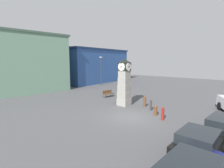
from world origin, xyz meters
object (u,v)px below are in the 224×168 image
(bollard_near_tower, at_px, (163,113))
(bollard_far_row, at_px, (151,105))
(bollard_mid_row, at_px, (156,110))
(car_near_tower, at_px, (199,143))
(bench, at_px, (108,93))
(bollard_end_row, at_px, (145,101))
(clock_tower, at_px, (124,83))
(pedestrian_crossing_lot, at_px, (127,82))
(street_lamp_near_road, at_px, (101,69))

(bollard_near_tower, relative_size, bollard_far_row, 1.06)
(bollard_mid_row, relative_size, bollard_far_row, 0.86)
(bollard_near_tower, xyz_separation_m, car_near_tower, (-4.05, -3.77, 0.15))
(bollard_near_tower, bearing_deg, bollard_far_row, 47.21)
(bollard_far_row, bearing_deg, bench, 74.37)
(bollard_end_row, bearing_deg, bollard_mid_row, -131.71)
(clock_tower, distance_m, bollard_mid_row, 4.83)
(bollard_far_row, bearing_deg, clock_tower, 91.72)
(bench, relative_size, pedestrian_crossing_lot, 1.03)
(bench, relative_size, street_lamp_near_road, 0.29)
(clock_tower, height_order, bollard_far_row, clock_tower)
(bollard_near_tower, bearing_deg, car_near_tower, -137.09)
(clock_tower, height_order, street_lamp_near_road, street_lamp_near_road)
(bollard_mid_row, height_order, bench, bollard_mid_row)
(bench, bearing_deg, bollard_far_row, -105.63)
(bollard_far_row, xyz_separation_m, street_lamp_near_road, (9.85, 16.15, 2.79))
(bollard_near_tower, relative_size, bollard_end_row, 1.00)
(clock_tower, xyz_separation_m, bollard_mid_row, (-1.04, -4.28, -2.00))
(pedestrian_crossing_lot, bearing_deg, bench, -161.31)
(bollard_end_row, xyz_separation_m, pedestrian_crossing_lot, (10.03, 9.32, 0.34))
(car_near_tower, bearing_deg, pedestrian_crossing_lot, 44.08)
(clock_tower, xyz_separation_m, car_near_tower, (-5.91, -9.08, -1.74))
(clock_tower, xyz_separation_m, bollard_far_row, (0.10, -3.21, -1.92))
(bollard_mid_row, bearing_deg, clock_tower, 76.38)
(car_near_tower, bearing_deg, clock_tower, 56.96)
(bollard_mid_row, distance_m, pedestrian_crossing_lot, 16.70)
(clock_tower, xyz_separation_m, pedestrian_crossing_lot, (11.00, 7.29, -1.55))
(bollard_far_row, height_order, car_near_tower, car_near_tower)
(clock_tower, distance_m, bench, 5.21)
(bollard_far_row, bearing_deg, bollard_near_tower, -132.79)
(bollard_mid_row, xyz_separation_m, car_near_tower, (-4.87, -4.81, 0.26))
(bollard_far_row, relative_size, pedestrian_crossing_lot, 0.66)
(pedestrian_crossing_lot, bearing_deg, bollard_mid_row, -136.14)
(clock_tower, xyz_separation_m, street_lamp_near_road, (9.95, 12.94, 0.87))
(car_near_tower, bearing_deg, bollard_near_tower, 42.91)
(clock_tower, bearing_deg, bollard_end_row, -64.51)
(bollard_far_row, height_order, bollard_end_row, bollard_end_row)
(bollard_end_row, height_order, pedestrian_crossing_lot, pedestrian_crossing_lot)
(bollard_end_row, bearing_deg, street_lamp_near_road, 59.03)
(bollard_far_row, relative_size, bollard_end_row, 0.94)
(bollard_near_tower, distance_m, bench, 10.45)
(clock_tower, height_order, bench, clock_tower)
(street_lamp_near_road, bearing_deg, bollard_mid_row, -122.54)
(bollard_near_tower, bearing_deg, bench, 67.16)
(bollard_near_tower, relative_size, bollard_mid_row, 1.24)
(clock_tower, relative_size, street_lamp_near_road, 0.90)
(bollard_end_row, bearing_deg, bollard_far_row, -126.47)
(clock_tower, distance_m, pedestrian_crossing_lot, 13.29)
(bollard_mid_row, xyz_separation_m, bench, (3.24, 8.59, 0.07))
(bollard_end_row, bearing_deg, bench, 79.00)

